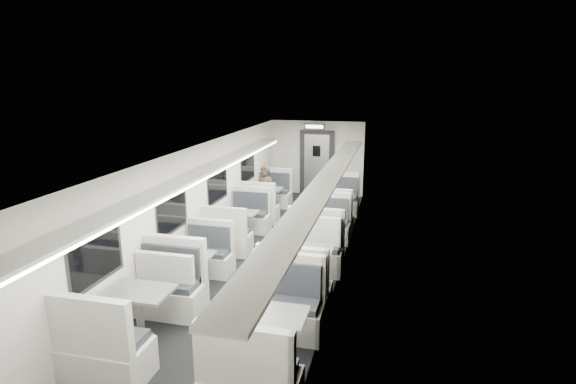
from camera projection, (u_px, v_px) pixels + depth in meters
The scene contains 19 objects.
room at pixel (265, 209), 8.91m from camera, with size 3.24×12.24×2.64m.
booth_left_a at pixel (267, 200), 12.65m from camera, with size 1.03×2.09×1.12m.
booth_left_b at pixel (239, 226), 10.48m from camera, with size 1.01×2.05×1.10m.
booth_left_c at pixel (192, 271), 8.08m from camera, with size 0.97×1.97×1.05m.
booth_left_d at pixel (140, 315), 6.46m from camera, with size 1.14×2.32×1.24m.
booth_right_a at pixel (335, 208), 11.84m from camera, with size 1.07×2.18×1.17m.
booth_right_b at pixel (322, 237), 9.74m from camera, with size 1.06×2.14×1.15m.
booth_right_c at pixel (305, 268), 8.04m from camera, with size 1.14×2.31×1.24m.
booth_right_d at pixel (271, 340), 5.87m from camera, with size 1.12×2.27×1.21m.
passenger at pixel (265, 194), 11.78m from camera, with size 0.56×0.37×1.53m, color black.
window_a at pixel (248, 166), 12.41m from camera, with size 0.02×1.18×0.84m, color black.
window_b at pixel (218, 184), 10.34m from camera, with size 0.02×1.18×0.84m, color black.
window_c at pixel (172, 211), 8.26m from camera, with size 0.02×1.18×0.84m, color black.
window_d at pixel (97, 256), 6.19m from camera, with size 0.02×1.18×0.84m, color black.
luggage_rack_left at pixel (199, 174), 8.73m from camera, with size 0.46×10.40×0.09m.
luggage_rack_right at pixel (326, 181), 8.17m from camera, with size 0.46×10.40×0.09m.
vestibule_door at pixel (317, 163), 14.54m from camera, with size 1.10×0.13×2.10m.
exit_sign at pixel (315, 126), 13.77m from camera, with size 0.62×0.12×0.16m.
wall_notice at pixel (340, 150), 14.24m from camera, with size 0.32×0.02×0.40m, color silver.
Camera 1 is at (2.43, -8.21, 3.73)m, focal length 28.00 mm.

